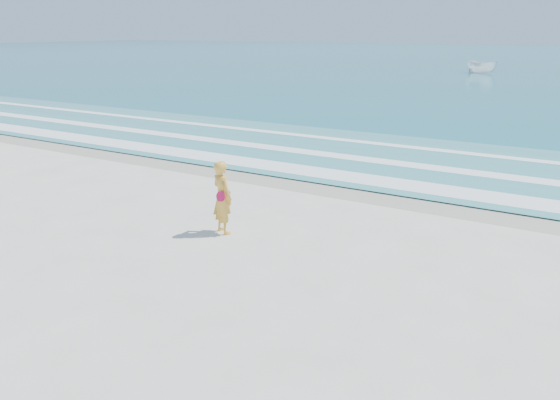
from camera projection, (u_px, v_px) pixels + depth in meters
The scene contains 8 objects.
ground at pixel (153, 292), 11.18m from camera, with size 400.00×400.00×0.00m, color silver.
wet_sand at pixel (339, 187), 18.56m from camera, with size 400.00×2.40×0.00m, color #B2A893.
shallow at pixel (390, 158), 22.64m from camera, with size 400.00×10.00×0.01m, color #59B7AD.
foam_near at pixel (354, 177), 19.61m from camera, with size 400.00×1.40×0.01m, color white.
foam_mid at pixel (383, 161), 21.99m from camera, with size 400.00×0.90×0.01m, color white.
foam_far at pixel (409, 147), 24.69m from camera, with size 400.00×0.60×0.01m, color white.
boat at pixel (482, 66), 65.87m from camera, with size 1.59×4.21×1.63m, color white.
woman at pixel (222, 197), 14.17m from camera, with size 0.84×0.71×1.94m.
Camera 1 is at (7.42, -7.35, 5.14)m, focal length 35.00 mm.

